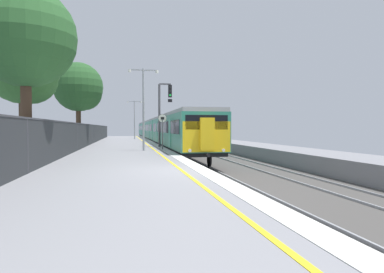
# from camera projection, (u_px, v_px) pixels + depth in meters

# --- Properties ---
(ground) EXTENTS (17.40, 110.00, 1.21)m
(ground) POSITION_uv_depth(u_px,v_px,m) (261.00, 185.00, 12.88)
(ground) COLOR gray
(commuter_train_at_platform) EXTENTS (2.83, 63.42, 3.81)m
(commuter_train_at_platform) POSITION_uv_depth(u_px,v_px,m) (157.00, 130.00, 49.90)
(commuter_train_at_platform) COLOR #2D846B
(commuter_train_at_platform) RESTS_ON ground
(signal_gantry) EXTENTS (1.10, 0.24, 5.05)m
(signal_gantry) POSITION_uv_depth(u_px,v_px,m) (163.00, 107.00, 27.49)
(signal_gantry) COLOR #47474C
(signal_gantry) RESTS_ON ground
(speed_limit_sign) EXTENTS (0.59, 0.08, 2.48)m
(speed_limit_sign) POSITION_uv_depth(u_px,v_px,m) (162.00, 127.00, 24.24)
(speed_limit_sign) COLOR #59595B
(speed_limit_sign) RESTS_ON ground
(platform_lamp_mid) EXTENTS (2.00, 0.20, 5.46)m
(platform_lamp_mid) POSITION_uv_depth(u_px,v_px,m) (143.00, 102.00, 23.05)
(platform_lamp_mid) COLOR #93999E
(platform_lamp_mid) RESTS_ON ground
(platform_lamp_far) EXTENTS (2.00, 0.20, 5.20)m
(platform_lamp_far) POSITION_uv_depth(u_px,v_px,m) (134.00, 116.00, 46.81)
(platform_lamp_far) COLOR #93999E
(platform_lamp_far) RESTS_ON ground
(platform_back_fence) EXTENTS (0.07, 99.00, 1.86)m
(platform_back_fence) POSITION_uv_depth(u_px,v_px,m) (27.00, 144.00, 11.32)
(platform_back_fence) COLOR #282B2D
(platform_back_fence) RESTS_ON ground
(background_tree_left) EXTENTS (3.80, 3.80, 6.57)m
(background_tree_left) POSITION_uv_depth(u_px,v_px,m) (25.00, 71.00, 18.33)
(background_tree_left) COLOR #473323
(background_tree_left) RESTS_ON ground
(background_tree_centre) EXTENTS (4.01, 4.01, 7.15)m
(background_tree_centre) POSITION_uv_depth(u_px,v_px,m) (23.00, 40.00, 13.83)
(background_tree_centre) COLOR #473323
(background_tree_centre) RESTS_ON ground
(background_tree_right) EXTENTS (2.96, 2.92, 6.58)m
(background_tree_right) POSITION_uv_depth(u_px,v_px,m) (78.00, 96.00, 37.43)
(background_tree_right) COLOR #473323
(background_tree_right) RESTS_ON ground
(background_tree_back) EXTENTS (4.02, 4.02, 6.91)m
(background_tree_back) POSITION_uv_depth(u_px,v_px,m) (80.00, 89.00, 28.57)
(background_tree_back) COLOR #473323
(background_tree_back) RESTS_ON ground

